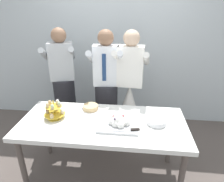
{
  "coord_description": "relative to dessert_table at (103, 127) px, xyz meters",
  "views": [
    {
      "loc": [
        0.3,
        -1.81,
        1.94
      ],
      "look_at": [
        0.09,
        0.15,
        1.07
      ],
      "focal_mm": 31.78,
      "sensor_mm": 36.0,
      "label": 1
    }
  ],
  "objects": [
    {
      "name": "dessert_table",
      "position": [
        0.0,
        0.0,
        0.0
      ],
      "size": [
        1.8,
        0.8,
        0.78
      ],
      "color": "white",
      "rests_on": "ground_plane"
    },
    {
      "name": "person_groom",
      "position": [
        -0.06,
        0.73,
        0.05
      ],
      "size": [
        0.5,
        0.53,
        1.66
      ],
      "color": "#232328",
      "rests_on": "ground_plane"
    },
    {
      "name": "person_bride",
      "position": [
        0.27,
        0.73,
        -0.12
      ],
      "size": [
        0.56,
        0.56,
        1.66
      ],
      "color": "white",
      "rests_on": "ground_plane"
    },
    {
      "name": "ground_plane",
      "position": [
        0.0,
        0.0,
        -0.7
      ],
      "size": [
        8.0,
        8.0,
        0.0
      ],
      "primitive_type": "plane",
      "color": "#564C47"
    },
    {
      "name": "rear_wall",
      "position": [
        0.0,
        1.48,
        0.75
      ],
      "size": [
        5.2,
        0.1,
        2.9
      ],
      "primitive_type": "cube",
      "color": "silver",
      "rests_on": "ground_plane"
    },
    {
      "name": "plate_stack",
      "position": [
        0.57,
        0.02,
        0.1
      ],
      "size": [
        0.21,
        0.21,
        0.05
      ],
      "color": "white",
      "rests_on": "dessert_table"
    },
    {
      "name": "cupcake_stand",
      "position": [
        -0.54,
        0.02,
        0.16
      ],
      "size": [
        0.23,
        0.23,
        0.21
      ],
      "color": "gold",
      "rests_on": "dessert_table"
    },
    {
      "name": "main_cake_tray",
      "position": [
        0.18,
        -0.07,
        0.11
      ],
      "size": [
        0.43,
        0.31,
        0.12
      ],
      "color": "silver",
      "rests_on": "dessert_table"
    },
    {
      "name": "person_guest",
      "position": [
        -0.72,
        0.86,
        0.05
      ],
      "size": [
        0.57,
        0.59,
        1.66
      ],
      "color": "#232328",
      "rests_on": "ground_plane"
    },
    {
      "name": "round_cake",
      "position": [
        -0.18,
        0.24,
        0.1
      ],
      "size": [
        0.24,
        0.24,
        0.06
      ],
      "color": "white",
      "rests_on": "dessert_table"
    }
  ]
}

